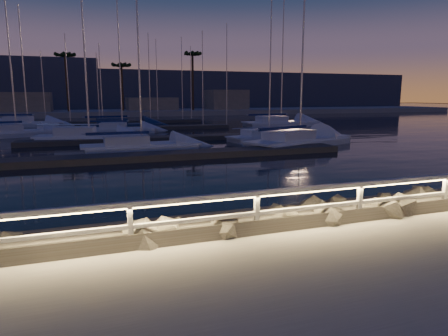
{
  "coord_description": "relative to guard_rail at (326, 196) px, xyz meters",
  "views": [
    {
      "loc": [
        -5.86,
        -8.5,
        3.31
      ],
      "look_at": [
        -1.42,
        4.0,
        0.89
      ],
      "focal_mm": 32.0,
      "sensor_mm": 36.0,
      "label": 1
    }
  ],
  "objects": [
    {
      "name": "ground",
      "position": [
        0.07,
        0.0,
        -0.77
      ],
      "size": [
        400.0,
        400.0,
        0.0
      ],
      "primitive_type": "plane",
      "color": "#ACA89B",
      "rests_on": "ground"
    },
    {
      "name": "harbor_water",
      "position": [
        0.07,
        31.22,
        -1.74
      ],
      "size": [
        400.0,
        440.0,
        0.6
      ],
      "color": "black",
      "rests_on": "ground"
    },
    {
      "name": "guard_rail",
      "position": [
        0.0,
        0.0,
        0.0
      ],
      "size": [
        44.11,
        0.12,
        1.06
      ],
      "color": "silver",
      "rests_on": "ground"
    },
    {
      "name": "floating_docks",
      "position": [
        0.07,
        32.5,
        -1.17
      ],
      "size": [
        22.0,
        36.0,
        0.4
      ],
      "color": "#5C554C",
      "rests_on": "ground"
    },
    {
      "name": "far_shore",
      "position": [
        -0.06,
        74.05,
        -0.48
      ],
      "size": [
        160.0,
        14.0,
        5.2
      ],
      "color": "#ACA89B",
      "rests_on": "ground"
    },
    {
      "name": "palm_left",
      "position": [
        -7.93,
        72.0,
        9.36
      ],
      "size": [
        3.0,
        3.0,
        11.2
      ],
      "color": "#503A25",
      "rests_on": "ground"
    },
    {
      "name": "palm_center",
      "position": [
        2.07,
        73.0,
        8.01
      ],
      "size": [
        3.0,
        3.0,
        9.7
      ],
      "color": "#503A25",
      "rests_on": "ground"
    },
    {
      "name": "palm_right",
      "position": [
        16.07,
        72.0,
        10.26
      ],
      "size": [
        3.0,
        3.0,
        12.2
      ],
      "color": "#503A25",
      "rests_on": "ground"
    },
    {
      "name": "distant_hills",
      "position": [
        -22.06,
        133.69,
        3.96
      ],
      "size": [
        230.0,
        37.5,
        18.0
      ],
      "color": "#394058",
      "rests_on": "ground"
    },
    {
      "name": "sailboat_c",
      "position": [
        -2.11,
        19.85,
        -0.94
      ],
      "size": [
        8.31,
        2.65,
        14.01
      ],
      "rotation": [
        0.0,
        0.0,
        0.01
      ],
      "color": "silver",
      "rests_on": "ground"
    },
    {
      "name": "sailboat_d",
      "position": [
        9.97,
        18.75,
        -0.9
      ],
      "size": [
        10.48,
        6.38,
        17.2
      ],
      "rotation": [
        0.0,
        0.0,
        0.37
      ],
      "color": "silver",
      "rests_on": "ground"
    },
    {
      "name": "sailboat_f",
      "position": [
        -5.49,
        27.04,
        -0.9
      ],
      "size": [
        9.01,
        4.08,
        14.85
      ],
      "rotation": [
        0.0,
        0.0,
        -0.18
      ],
      "color": "silver",
      "rests_on": "ground"
    },
    {
      "name": "sailboat_g",
      "position": [
        -1.91,
        35.44,
        -0.97
      ],
      "size": [
        7.69,
        3.68,
        12.59
      ],
      "rotation": [
        0.0,
        0.0,
        -0.21
      ],
      "color": "silver",
      "rests_on": "ground"
    },
    {
      "name": "sailboat_h",
      "position": [
        9.39,
        23.0,
        -0.98
      ],
      "size": [
        8.01,
        3.59,
        13.09
      ],
      "rotation": [
        0.0,
        0.0,
        0.17
      ],
      "color": "silver",
      "rests_on": "ground"
    },
    {
      "name": "sailboat_j",
      "position": [
        -11.95,
        34.25,
        -0.92
      ],
      "size": [
        8.29,
        5.0,
        13.7
      ],
      "rotation": [
        0.0,
        0.0,
        0.37
      ],
      "color": "silver",
      "rests_on": "ground"
    },
    {
      "name": "sailboat_k",
      "position": [
        -1.53,
        40.12,
        -0.91
      ],
      "size": [
        9.35,
        3.25,
        15.64
      ],
      "rotation": [
        0.0,
        0.0,
        0.05
      ],
      "color": "navy",
      "rests_on": "ground"
    },
    {
      "name": "sailboat_l",
      "position": [
        18.28,
        37.94,
        -0.9
      ],
      "size": [
        10.17,
        3.14,
        17.13
      ],
      "rotation": [
        0.0,
        0.0,
        0.0
      ],
      "color": "silver",
      "rests_on": "ground"
    },
    {
      "name": "sailboat_n",
      "position": [
        -12.44,
        47.56,
        -0.9
      ],
      "size": [
        9.03,
        4.26,
        14.86
      ],
      "rotation": [
        0.0,
        0.0,
        -0.2
      ],
      "color": "silver",
      "rests_on": "ground"
    }
  ]
}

